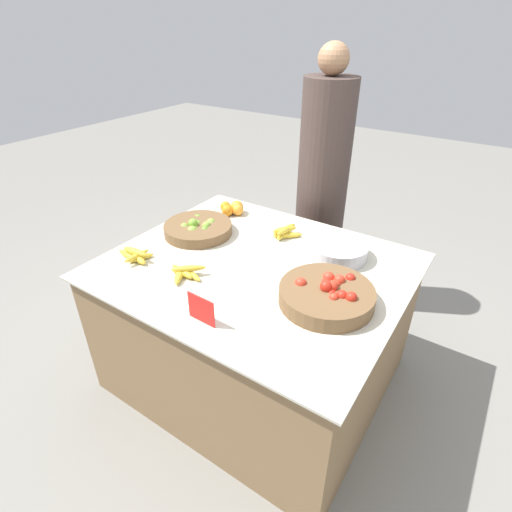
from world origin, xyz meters
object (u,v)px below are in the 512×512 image
at_px(lime_bowl, 198,228).
at_px(price_sign, 201,310).
at_px(vendor_person, 321,195).
at_px(tomato_basket, 327,295).
at_px(metal_bowl, 338,250).

relative_size(lime_bowl, price_sign, 2.84).
bearing_deg(vendor_person, lime_bowl, -114.06).
height_order(lime_bowl, price_sign, price_sign).
distance_m(tomato_basket, price_sign, 0.53).
height_order(metal_bowl, price_sign, price_sign).
bearing_deg(price_sign, tomato_basket, 49.15).
relative_size(lime_bowl, metal_bowl, 1.30).
xyz_separation_m(lime_bowl, metal_bowl, (0.75, 0.20, 0.01)).
distance_m(metal_bowl, vendor_person, 0.72).
bearing_deg(lime_bowl, vendor_person, 65.94).
relative_size(tomato_basket, metal_bowl, 1.39).
height_order(tomato_basket, vendor_person, vendor_person).
xyz_separation_m(price_sign, vendor_person, (-0.14, 1.36, -0.03)).
relative_size(lime_bowl, vendor_person, 0.22).
distance_m(lime_bowl, price_sign, 0.75).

